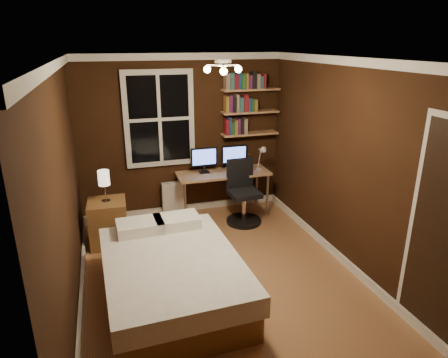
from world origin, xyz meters
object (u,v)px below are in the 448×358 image
object	(u,v)px
radiator	(173,198)
desk_lamp	(261,158)
bedside_lamp	(105,186)
monitor_left	(204,160)
office_chair	(243,199)
nightstand	(108,222)
desk	(223,176)
bed	(172,276)
monitor_right	(234,158)

from	to	relation	value
radiator	desk_lamp	world-z (taller)	desk_lamp
bedside_lamp	monitor_left	size ratio (longest dim) A/B	1.05
bedside_lamp	office_chair	xyz separation A→B (m)	(2.00, 0.13, -0.47)
nightstand	office_chair	xyz separation A→B (m)	(2.00, 0.13, 0.06)
bedside_lamp	desk	size ratio (longest dim) A/B	0.30
desk	monitor_left	distance (m)	0.40
bed	radiator	bearing A→B (deg)	77.39
bed	office_chair	bearing A→B (deg)	47.62
bedside_lamp	desk_lamp	xyz separation A→B (m)	(2.41, 0.42, 0.07)
nightstand	radiator	world-z (taller)	nightstand
bed	nightstand	bearing A→B (deg)	109.91
bedside_lamp	desk	world-z (taller)	bedside_lamp
nightstand	monitor_right	distance (m)	2.18
bed	desk	distance (m)	2.39
bedside_lamp	bed	bearing A→B (deg)	-67.95
desk_lamp	monitor_right	bearing A→B (deg)	154.82
monitor_left	bed	bearing A→B (deg)	-113.12
bed	bedside_lamp	bearing A→B (deg)	109.91
nightstand	monitor_left	size ratio (longest dim) A/B	1.50
office_chair	monitor_left	bearing A→B (deg)	133.51
bedside_lamp	desk	xyz separation A→B (m)	(1.81, 0.53, -0.21)
bed	monitor_right	xyz separation A→B (m)	(1.40, 2.12, 0.62)
radiator	desk	size ratio (longest dim) A/B	0.36
office_chair	bedside_lamp	bearing A→B (deg)	-178.41
bedside_lamp	monitor_left	xyz separation A→B (m)	(1.52, 0.61, 0.06)
bedside_lamp	radiator	xyz separation A→B (m)	(1.03, 0.72, -0.58)
bedside_lamp	nightstand	bearing A→B (deg)	0.00
bedside_lamp	desk_lamp	distance (m)	2.44
office_chair	bed	bearing A→B (deg)	-132.36
bed	monitor_left	world-z (taller)	monitor_left
bedside_lamp	radiator	world-z (taller)	bedside_lamp
monitor_left	bedside_lamp	bearing A→B (deg)	-158.25
desk	desk_lamp	xyz separation A→B (m)	(0.60, -0.11, 0.28)
radiator	office_chair	world-z (taller)	office_chair
nightstand	office_chair	distance (m)	2.01
bed	monitor_right	distance (m)	2.61
radiator	monitor_left	distance (m)	0.81
bed	office_chair	size ratio (longest dim) A/B	2.00
nightstand	monitor_right	bearing A→B (deg)	19.22
monitor_left	radiator	bearing A→B (deg)	166.35
monitor_left	monitor_right	world-z (taller)	same
monitor_right	desk_lamp	bearing A→B (deg)	-25.18
desk	monitor_left	world-z (taller)	monitor_left
nightstand	desk_lamp	xyz separation A→B (m)	(2.41, 0.42, 0.60)
desk_lamp	bedside_lamp	bearing A→B (deg)	-170.07
monitor_left	monitor_right	distance (m)	0.50
bed	office_chair	world-z (taller)	office_chair
radiator	desk	distance (m)	0.88
nightstand	bed	bearing A→B (deg)	-65.45
monitor_right	office_chair	distance (m)	0.71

